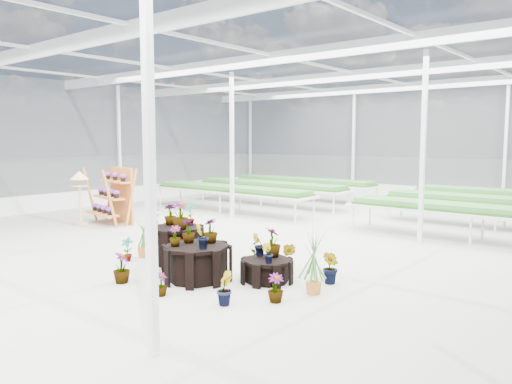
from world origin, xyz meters
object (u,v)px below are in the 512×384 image
Objects in this scene: plinth_low at (267,271)px; shelf_rack at (110,196)px; plinth_mid at (197,263)px; plinth_tall at (177,245)px; bird_table at (80,198)px.

plinth_low is 7.51m from shelf_rack.
plinth_low is at bearing 34.99° from plinth_mid.
plinth_tall is at bearing -177.40° from plinth_low.
shelf_rack is (-5.05, 1.95, 0.46)m from plinth_tall.
bird_table reaches higher than plinth_low.
bird_table is (-5.49, 1.24, 0.42)m from plinth_tall.
shelf_rack reaches higher than bird_table.
bird_table reaches higher than plinth_mid.
shelf_rack is at bearing 165.71° from plinth_low.
plinth_mid is 6.77m from shelf_rack.
plinth_low is (1.00, 0.70, -0.11)m from plinth_mid.
plinth_low is at bearing -2.55° from shelf_rack.
bird_table reaches higher than plinth_tall.
shelf_rack is at bearing 158.92° from plinth_tall.
bird_table is (-0.43, -0.71, -0.04)m from shelf_rack.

